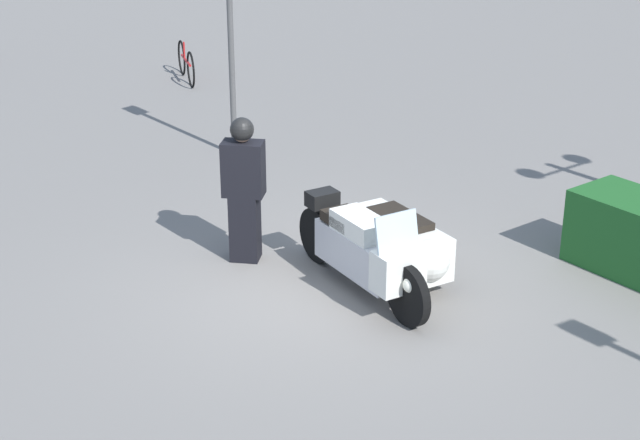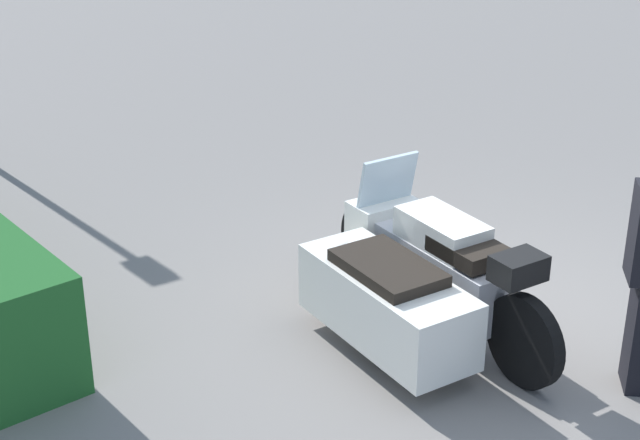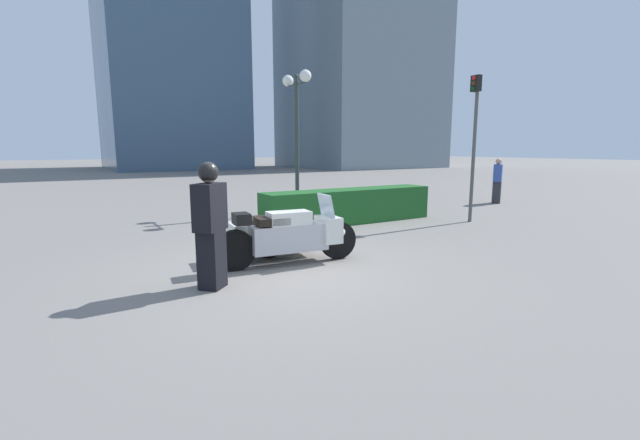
# 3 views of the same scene
# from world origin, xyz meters

# --- Properties ---
(ground_plane) EXTENTS (160.00, 160.00, 0.00)m
(ground_plane) POSITION_xyz_m (0.00, 0.00, 0.00)
(ground_plane) COLOR slate
(police_motorcycle) EXTENTS (2.49, 1.31, 1.16)m
(police_motorcycle) POSITION_xyz_m (0.45, 0.66, 0.47)
(police_motorcycle) COLOR black
(police_motorcycle) RESTS_ON ground
(officer_rider) EXTENTS (0.55, 0.54, 1.75)m
(officer_rider) POSITION_xyz_m (-1.10, -0.17, 0.93)
(officer_rider) COLOR black
(officer_rider) RESTS_ON ground
(hedge_bush_curbside) EXTENTS (4.81, 0.85, 0.88)m
(hedge_bush_curbside) POSITION_xyz_m (3.60, 3.22, 0.44)
(hedge_bush_curbside) COLOR #1E5623
(hedge_bush_curbside) RESTS_ON ground
(twin_lamp_post) EXTENTS (0.33, 1.40, 4.09)m
(twin_lamp_post) POSITION_xyz_m (3.26, 5.45, 3.10)
(twin_lamp_post) COLOR #2D3833
(twin_lamp_post) RESTS_ON ground
(traffic_light_near) EXTENTS (0.23, 0.27, 3.75)m
(traffic_light_near) POSITION_xyz_m (6.43, 1.68, 2.44)
(traffic_light_near) COLOR #4C4C4C
(traffic_light_near) RESTS_ON ground
(pedestrian_bystander) EXTENTS (0.52, 0.47, 1.58)m
(pedestrian_bystander) POSITION_xyz_m (10.43, 3.82, 0.79)
(pedestrian_bystander) COLOR #2D2D33
(pedestrian_bystander) RESTS_ON ground
(office_building_side) EXTENTS (13.30, 13.32, 25.08)m
(office_building_side) POSITION_xyz_m (24.56, 31.43, 12.54)
(office_building_side) COLOR slate
(office_building_side) RESTS_ON ground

